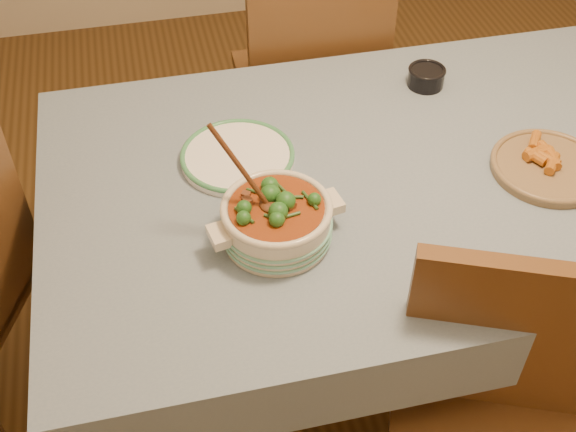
{
  "coord_description": "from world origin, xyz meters",
  "views": [
    {
      "loc": [
        -0.53,
        -1.27,
        1.94
      ],
      "look_at": [
        -0.28,
        -0.18,
        0.84
      ],
      "focal_mm": 45.0,
      "sensor_mm": 36.0,
      "label": 1
    }
  ],
  "objects_px": {
    "stew_casserole": "(276,218)",
    "chair_far": "(311,81)",
    "chair_near": "(493,429)",
    "fried_plate": "(549,165)",
    "dining_table": "(378,199)",
    "white_plate": "(238,156)",
    "condiment_bowl": "(426,76)"
  },
  "relations": [
    {
      "from": "white_plate",
      "to": "condiment_bowl",
      "type": "relative_size",
      "value": 2.25
    },
    {
      "from": "white_plate",
      "to": "fried_plate",
      "type": "relative_size",
      "value": 1.06
    },
    {
      "from": "white_plate",
      "to": "stew_casserole",
      "type": "bearing_deg",
      "value": -82.31
    },
    {
      "from": "condiment_bowl",
      "to": "fried_plate",
      "type": "relative_size",
      "value": 0.47
    },
    {
      "from": "stew_casserole",
      "to": "chair_far",
      "type": "distance_m",
      "value": 0.98
    },
    {
      "from": "stew_casserole",
      "to": "chair_near",
      "type": "bearing_deg",
      "value": -49.71
    },
    {
      "from": "chair_far",
      "to": "condiment_bowl",
      "type": "bearing_deg",
      "value": 121.93
    },
    {
      "from": "condiment_bowl",
      "to": "chair_far",
      "type": "bearing_deg",
      "value": 121.15
    },
    {
      "from": "dining_table",
      "to": "condiment_bowl",
      "type": "distance_m",
      "value": 0.43
    },
    {
      "from": "white_plate",
      "to": "fried_plate",
      "type": "xyz_separation_m",
      "value": [
        0.74,
        -0.21,
        0.01
      ]
    },
    {
      "from": "fried_plate",
      "to": "chair_far",
      "type": "xyz_separation_m",
      "value": [
        -0.4,
        0.81,
        -0.22
      ]
    },
    {
      "from": "stew_casserole",
      "to": "white_plate",
      "type": "height_order",
      "value": "stew_casserole"
    },
    {
      "from": "stew_casserole",
      "to": "chair_near",
      "type": "distance_m",
      "value": 0.65
    },
    {
      "from": "stew_casserole",
      "to": "condiment_bowl",
      "type": "bearing_deg",
      "value": 42.54
    },
    {
      "from": "white_plate",
      "to": "condiment_bowl",
      "type": "distance_m",
      "value": 0.62
    },
    {
      "from": "stew_casserole",
      "to": "condiment_bowl",
      "type": "relative_size",
      "value": 2.38
    },
    {
      "from": "white_plate",
      "to": "fried_plate",
      "type": "distance_m",
      "value": 0.77
    },
    {
      "from": "stew_casserole",
      "to": "fried_plate",
      "type": "bearing_deg",
      "value": 6.1
    },
    {
      "from": "chair_near",
      "to": "stew_casserole",
      "type": "bearing_deg",
      "value": 152.88
    },
    {
      "from": "chair_far",
      "to": "chair_near",
      "type": "relative_size",
      "value": 1.04
    },
    {
      "from": "stew_casserole",
      "to": "fried_plate",
      "type": "height_order",
      "value": "stew_casserole"
    },
    {
      "from": "dining_table",
      "to": "fried_plate",
      "type": "bearing_deg",
      "value": -12.29
    },
    {
      "from": "stew_casserole",
      "to": "chair_far",
      "type": "relative_size",
      "value": 0.33
    },
    {
      "from": "stew_casserole",
      "to": "chair_near",
      "type": "xyz_separation_m",
      "value": [
        0.38,
        -0.44,
        -0.29
      ]
    },
    {
      "from": "stew_casserole",
      "to": "white_plate",
      "type": "xyz_separation_m",
      "value": [
        -0.04,
        0.29,
        -0.05
      ]
    },
    {
      "from": "chair_far",
      "to": "chair_near",
      "type": "distance_m",
      "value": 1.33
    },
    {
      "from": "condiment_bowl",
      "to": "chair_near",
      "type": "height_order",
      "value": "chair_near"
    },
    {
      "from": "white_plate",
      "to": "chair_far",
      "type": "distance_m",
      "value": 0.72
    },
    {
      "from": "condiment_bowl",
      "to": "white_plate",
      "type": "bearing_deg",
      "value": -160.16
    },
    {
      "from": "fried_plate",
      "to": "chair_near",
      "type": "bearing_deg",
      "value": -122.35
    },
    {
      "from": "stew_casserole",
      "to": "condiment_bowl",
      "type": "distance_m",
      "value": 0.74
    },
    {
      "from": "dining_table",
      "to": "stew_casserole",
      "type": "bearing_deg",
      "value": -151.62
    }
  ]
}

